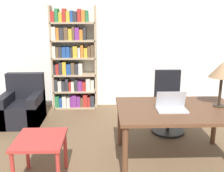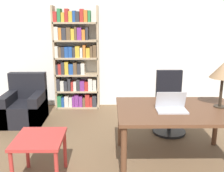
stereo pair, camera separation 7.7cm
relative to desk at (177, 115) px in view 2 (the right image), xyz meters
The scene contains 8 objects.
wall_back 2.64m from the desk, 107.27° to the left, with size 8.00×0.06×2.70m.
desk is the anchor object (origin of this frame).
laptop 0.18m from the desk, 147.41° to the right, with size 0.37×0.23×0.23m.
table_lamp 0.79m from the desk, ahead, with size 0.33×0.33×0.58m.
office_chair 1.00m from the desk, 82.68° to the left, with size 0.54×0.54×1.02m.
side_table_blue 1.72m from the desk, 166.52° to the right, with size 0.54×0.59×0.53m.
armchair 2.81m from the desk, 149.42° to the left, with size 0.68×0.76×0.87m.
bookshelf 2.75m from the desk, 125.03° to the left, with size 0.92×0.28×2.10m.
Camera 2 is at (-0.11, -1.03, 1.81)m, focal length 42.00 mm.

